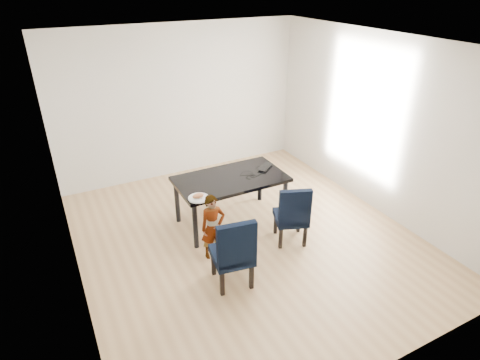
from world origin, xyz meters
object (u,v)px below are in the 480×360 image
dining_table (231,200)px  plate (199,198)px  chair_right (291,213)px  chair_left (232,249)px  child (213,227)px  laptop (263,167)px

dining_table → plate: (-0.64, -0.35, 0.38)m
chair_right → plate: (-1.17, 0.47, 0.31)m
dining_table → chair_left: (-0.59, -1.22, 0.11)m
plate → child: bearing=-78.1°
chair_right → laptop: size_ratio=2.79×
dining_table → child: child is taller
chair_left → chair_right: size_ratio=1.07×
chair_left → chair_right: chair_left is taller
plate → laptop: 1.31m
child → plate: size_ratio=3.27×
child → plate: bearing=104.8°
child → laptop: size_ratio=2.84×
chair_right → plate: 1.30m
chair_left → plate: bearing=102.5°
chair_right → chair_left: bearing=-139.6°
dining_table → plate: plate is taller
child → laptop: child is taller
chair_left → chair_right: bearing=28.5°
child → laptop: 1.42m
dining_table → chair_left: 1.36m
chair_left → laptop: size_ratio=2.98×
chair_left → plate: (-0.06, 0.87, 0.28)m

